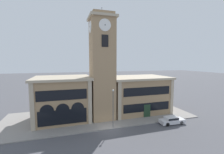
{
  "coord_description": "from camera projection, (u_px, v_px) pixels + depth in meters",
  "views": [
    {
      "loc": [
        -7.05,
        -23.8,
        11.67
      ],
      "look_at": [
        1.35,
        3.17,
        8.82
      ],
      "focal_mm": 24.0,
      "sensor_mm": 36.0,
      "label": 1
    }
  ],
  "objects": [
    {
      "name": "town_hall_left_wing",
      "position": [
        63.0,
        98.0,
        30.32
      ],
      "size": [
        11.01,
        9.55,
        8.68
      ],
      "color": "#9E7F5B",
      "rests_on": "ground_plane"
    },
    {
      "name": "town_hall_right_wing",
      "position": [
        138.0,
        94.0,
        35.31
      ],
      "size": [
        13.67,
        9.55,
        8.26
      ],
      "color": "#9E7F5B",
      "rests_on": "ground_plane"
    },
    {
      "name": "sidewalk_kerb",
      "position": [
        101.0,
        115.0,
        32.52
      ],
      "size": [
        39.04,
        14.01,
        0.15
      ],
      "color": "gray",
      "rests_on": "ground_plane"
    },
    {
      "name": "street_lamp",
      "position": [
        113.0,
        103.0,
        26.03
      ],
      "size": [
        0.36,
        0.36,
        6.81
      ],
      "color": "#4C4C51",
      "rests_on": "sidewalk_kerb"
    },
    {
      "name": "ground_plane",
      "position": [
        110.0,
        130.0,
        25.87
      ],
      "size": [
        300.0,
        300.0,
        0.0
      ],
      "primitive_type": "plane",
      "color": "#4C4C51"
    },
    {
      "name": "parked_car_near",
      "position": [
        172.0,
        120.0,
        28.23
      ],
      "size": [
        4.84,
        2.02,
        1.39
      ],
      "rotation": [
        0.0,
        0.0,
        -0.06
      ],
      "color": "silver",
      "rests_on": "ground_plane"
    },
    {
      "name": "clock_tower",
      "position": [
        102.0,
        68.0,
        29.96
      ],
      "size": [
        5.21,
        5.21,
        22.19
      ],
      "color": "#9E7F5B",
      "rests_on": "ground_plane"
    }
  ]
}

